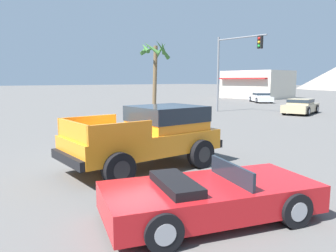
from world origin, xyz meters
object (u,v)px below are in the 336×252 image
Objects in this scene: orange_pickup_truck at (152,133)px; red_convertible_car at (209,197)px; parked_car_tan at (301,106)px; palm_tree_tall at (155,58)px; parked_car_white at (261,97)px; traffic_light_main at (235,59)px.

red_convertible_car is at bearing -19.21° from orange_pickup_truck.
parked_car_tan is 0.75× the size of palm_tree_tall.
red_convertible_car is 0.99× the size of parked_car_white.
palm_tree_tall is (-19.33, 14.23, 4.16)m from red_convertible_car.
palm_tree_tall reaches higher than parked_car_white.
red_convertible_car is at bearing -108.26° from parked_car_white.
parked_car_tan is at bearing 27.91° from palm_tree_tall.
traffic_light_main is at bearing -115.56° from parked_car_white.
palm_tree_tall reaches higher than orange_pickup_truck.
orange_pickup_truck reaches higher than parked_car_white.
parked_car_tan is at bearing 133.78° from red_convertible_car.
red_convertible_car is 34.33m from parked_car_white.
red_convertible_car is 21.10m from traffic_light_main.
palm_tree_tall is (-7.00, -2.45, 0.29)m from traffic_light_main.
parked_car_tan is 13.30m from parked_car_white.
parked_car_white is 14.26m from traffic_light_main.
red_convertible_car is at bearing -53.55° from traffic_light_main.
palm_tree_tall is at bearing 164.64° from red_convertible_car.
red_convertible_car is 0.72× the size of palm_tree_tall.
red_convertible_car is 24.36m from palm_tree_tall.
traffic_light_main is 1.00× the size of palm_tree_tall.
orange_pickup_truck is at bearing -88.04° from parked_car_tan.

